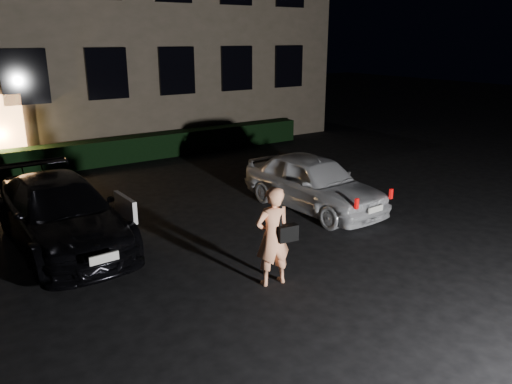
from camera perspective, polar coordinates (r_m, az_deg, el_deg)
ground at (r=9.33m, az=7.20°, el=-9.46°), size 80.00×80.00×0.00m
hedge at (r=17.98m, az=-15.51°, el=4.59°), size 15.00×0.70×0.85m
sedan at (r=11.08m, az=-21.37°, el=-2.27°), size 2.18×4.95×1.39m
hatch at (r=12.62m, az=6.55°, el=1.13°), size 1.85×4.16×1.39m
man at (r=8.63m, az=1.97°, el=-5.07°), size 0.75×0.52×1.79m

